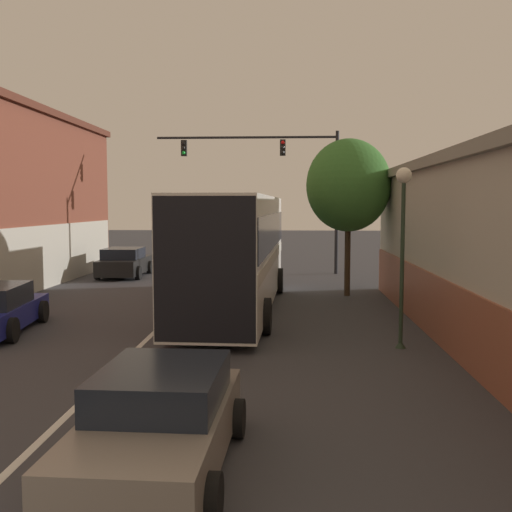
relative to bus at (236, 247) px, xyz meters
The scene contains 7 objects.
lane_center_line 3.05m from the bus, 151.47° to the right, with size 0.14×43.59×0.01m.
bus is the anchor object (origin of this frame).
hatchback_foreground 12.31m from the bus, 89.84° to the right, with size 2.09×4.05×1.33m.
parked_car_left_mid 11.03m from the bus, 124.94° to the left, with size 2.21×4.26×1.41m.
traffic_signal_gantry 11.28m from the bus, 81.89° to the left, with size 9.22×0.36×7.20m.
street_lamp 6.91m from the bus, 49.25° to the right, with size 0.38×0.38×4.39m.
street_tree_near 5.60m from the bus, 39.26° to the left, with size 3.21×2.89×6.01m.
Camera 1 is at (3.65, -2.93, 3.49)m, focal length 42.00 mm.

